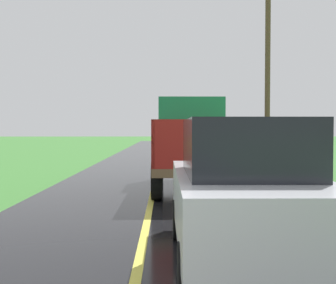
% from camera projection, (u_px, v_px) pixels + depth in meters
% --- Properties ---
extents(banana_truck_near, '(2.38, 5.82, 2.80)m').
position_uv_depth(banana_truck_near, '(193.00, 142.00, 13.02)').
color(banana_truck_near, '#2D2D30').
rests_on(banana_truck_near, road_surface).
extents(utility_pole_roadside, '(2.44, 0.20, 7.91)m').
position_uv_depth(utility_pole_roadside, '(268.00, 64.00, 15.91)').
color(utility_pole_roadside, brown).
rests_on(utility_pole_roadside, ground).
extents(following_car, '(1.74, 4.10, 1.92)m').
position_uv_depth(following_car, '(242.00, 190.00, 5.48)').
color(following_car, '#B7BABF').
rests_on(following_car, road_surface).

